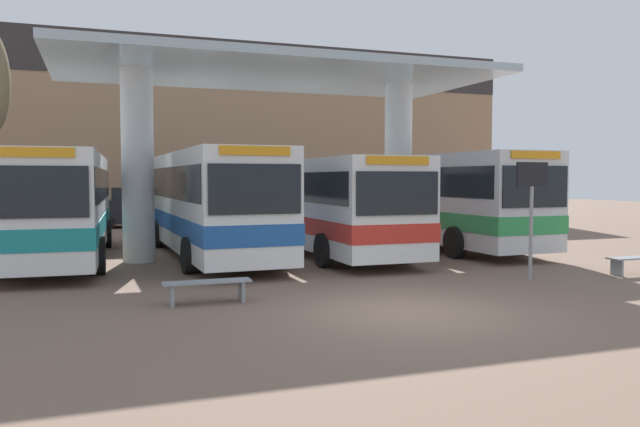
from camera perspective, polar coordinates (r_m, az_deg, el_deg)
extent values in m
plane|color=#755B4C|center=(12.10, 8.11, -8.85)|extent=(100.00, 100.00, 0.00)
cube|color=#9E7A5B|center=(37.06, -11.21, 7.47)|extent=(40.00, 0.50, 10.60)
cube|color=#332D2D|center=(37.59, -11.29, 13.71)|extent=(40.00, 0.58, 2.40)
cylinder|color=silver|center=(19.54, -16.32, 4.19)|extent=(0.95, 0.95, 5.80)
cylinder|color=silver|center=(21.88, 7.16, 4.18)|extent=(0.95, 0.95, 5.80)
cube|color=#9EB2BC|center=(20.56, -3.94, 12.72)|extent=(13.71, 6.88, 0.24)
cube|color=white|center=(20.87, -22.74, 0.95)|extent=(3.11, 11.50, 2.92)
cube|color=black|center=(20.85, -22.78, 2.47)|extent=(3.13, 11.05, 0.93)
cube|color=teal|center=(20.90, -22.70, -0.85)|extent=(3.15, 11.54, 0.52)
cube|color=black|center=(15.17, -24.86, 1.79)|extent=(2.39, 0.17, 1.17)
cube|color=orange|center=(15.17, -24.94, 5.12)|extent=(1.82, 0.13, 0.22)
cylinder|color=black|center=(17.36, -19.50, -3.64)|extent=(0.33, 1.02, 1.01)
cylinder|color=black|center=(24.20, -25.02, -1.86)|extent=(0.33, 1.02, 1.01)
cylinder|color=black|center=(23.98, -18.87, -1.77)|extent=(0.33, 1.02, 1.01)
cube|color=white|center=(20.52, -10.21, 1.21)|extent=(2.78, 11.57, 3.00)
cube|color=black|center=(20.50, -10.23, 2.81)|extent=(2.81, 11.11, 0.96)
cube|color=#1E519E|center=(20.55, -10.19, -0.67)|extent=(2.82, 11.61, 0.54)
cube|color=black|center=(14.87, -5.92, 2.23)|extent=(2.27, 0.12, 1.20)
cube|color=orange|center=(14.88, -5.94, 5.74)|extent=(1.73, 0.10, 0.22)
cylinder|color=black|center=(16.90, -11.94, -3.76)|extent=(0.31, 0.99, 0.98)
cylinder|color=black|center=(17.46, -3.91, -3.47)|extent=(0.31, 0.99, 0.98)
cylinder|color=black|center=(23.53, -14.62, -1.83)|extent=(0.31, 0.99, 0.98)
cylinder|color=black|center=(23.94, -8.74, -1.68)|extent=(0.31, 0.99, 0.98)
cube|color=white|center=(21.17, 0.36, 1.06)|extent=(2.52, 10.97, 2.81)
cube|color=black|center=(21.15, 0.36, 2.50)|extent=(2.56, 10.53, 0.90)
cube|color=red|center=(21.20, 0.36, -0.65)|extent=(2.56, 11.01, 0.51)
cube|color=black|center=(16.09, 7.13, 1.85)|extent=(2.31, 0.06, 1.12)
cube|color=orange|center=(16.09, 7.15, 4.85)|extent=(1.76, 0.05, 0.22)
cylinder|color=black|center=(17.64, 0.34, -3.39)|extent=(0.28, 0.98, 0.98)
cylinder|color=black|center=(18.65, 7.60, -3.06)|extent=(0.28, 0.98, 0.98)
cylinder|color=black|center=(23.74, -4.99, -1.69)|extent=(0.28, 0.98, 0.98)
cylinder|color=black|center=(24.50, 0.69, -1.53)|extent=(0.28, 0.98, 0.98)
cube|color=silver|center=(23.73, 10.07, 1.51)|extent=(2.66, 11.58, 3.02)
cube|color=black|center=(23.72, 10.08, 2.90)|extent=(2.70, 11.12, 0.97)
cube|color=#2D934C|center=(23.76, 10.05, -0.12)|extent=(2.70, 11.62, 0.54)
cube|color=black|center=(18.98, 19.10, 2.33)|extent=(2.26, 0.10, 1.21)
cube|color=orange|center=(18.99, 19.15, 5.10)|extent=(1.72, 0.08, 0.22)
cylinder|color=black|center=(20.14, 12.25, -2.61)|extent=(0.30, 1.01, 1.00)
cylinder|color=black|center=(21.57, 17.74, -2.30)|extent=(0.30, 1.01, 1.00)
cylinder|color=black|center=(26.03, 4.12, -1.23)|extent=(0.30, 1.01, 1.00)
cylinder|color=black|center=(27.16, 8.83, -1.08)|extent=(0.30, 1.01, 1.00)
cube|color=gray|center=(12.84, -10.28, -6.17)|extent=(1.77, 0.44, 0.04)
cube|color=gray|center=(12.79, -13.42, -7.29)|extent=(0.07, 0.37, 0.42)
cube|color=gray|center=(13.02, -7.17, -7.05)|extent=(0.07, 0.37, 0.42)
cube|color=gray|center=(18.48, 27.16, -3.61)|extent=(1.87, 0.44, 0.04)
cube|color=gray|center=(17.97, 25.51, -4.49)|extent=(0.07, 0.37, 0.42)
cylinder|color=gray|center=(16.31, 18.72, -1.73)|extent=(0.09, 0.09, 2.33)
cube|color=black|center=(16.25, 18.82, 3.41)|extent=(0.90, 0.06, 0.60)
cube|color=black|center=(33.63, -16.38, 0.19)|extent=(4.53, 2.15, 1.19)
cube|color=#1E2328|center=(33.59, -16.40, 1.75)|extent=(2.54, 1.86, 0.64)
cylinder|color=black|center=(34.57, -14.08, -0.53)|extent=(0.65, 0.27, 0.63)
cylinder|color=black|center=(32.75, -14.00, -0.73)|extent=(0.65, 0.27, 0.63)
cylinder|color=black|center=(34.61, -18.61, -0.59)|extent=(0.65, 0.27, 0.63)
cylinder|color=black|center=(32.79, -18.77, -0.80)|extent=(0.65, 0.27, 0.63)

